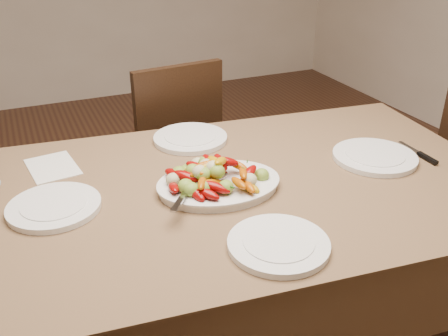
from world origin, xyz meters
name	(u,v)px	position (x,y,z in m)	size (l,w,h in m)	color
floor	(197,314)	(0.00, 0.00, 0.00)	(6.00, 6.00, 0.00)	#3A1F11
dining_table	(224,279)	(0.01, -0.25, 0.38)	(1.84, 1.04, 0.76)	brown
chair_far	(165,150)	(0.09, 0.67, 0.47)	(0.42, 0.42, 0.95)	black
serving_platter	(219,186)	(-0.01, -0.27, 0.77)	(0.38, 0.28, 0.02)	white
roasted_vegetables	(219,170)	(-0.01, -0.27, 0.83)	(0.31, 0.21, 0.09)	#790605
serving_spoon	(202,184)	(-0.08, -0.30, 0.81)	(0.28, 0.06, 0.03)	#9EA0A8
plate_left	(54,207)	(-0.50, -0.18, 0.77)	(0.27, 0.27, 0.02)	white
plate_right	(375,157)	(0.58, -0.29, 0.77)	(0.29, 0.29, 0.02)	white
plate_far	(190,138)	(0.04, 0.12, 0.77)	(0.28, 0.28, 0.02)	white
plate_near	(278,245)	(0.01, -0.61, 0.77)	(0.27, 0.27, 0.02)	white
menu_card	(53,167)	(-0.47, 0.10, 0.76)	(0.15, 0.21, 0.00)	silver
table_knife	(419,154)	(0.74, -0.33, 0.76)	(0.02, 0.20, 0.01)	#9EA0A8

